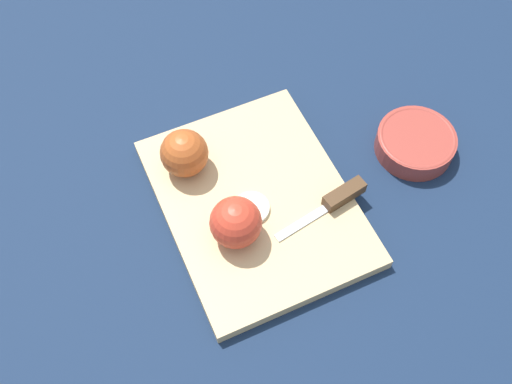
{
  "coord_description": "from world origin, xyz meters",
  "views": [
    {
      "loc": [
        0.44,
        -0.15,
        0.81
      ],
      "look_at": [
        0.0,
        0.0,
        0.04
      ],
      "focal_mm": 42.0,
      "sensor_mm": 36.0,
      "label": 1
    }
  ],
  "objects_px": {
    "knife": "(340,197)",
    "bowl": "(416,142)",
    "apple_half_left": "(184,153)",
    "apple_half_right": "(236,223)"
  },
  "relations": [
    {
      "from": "knife",
      "to": "bowl",
      "type": "xyz_separation_m",
      "value": [
        -0.06,
        0.16,
        -0.01
      ]
    },
    {
      "from": "apple_half_left",
      "to": "bowl",
      "type": "xyz_separation_m",
      "value": [
        0.07,
        0.37,
        -0.04
      ]
    },
    {
      "from": "bowl",
      "to": "knife",
      "type": "bearing_deg",
      "value": -69.0
    },
    {
      "from": "apple_half_left",
      "to": "knife",
      "type": "distance_m",
      "value": 0.25
    },
    {
      "from": "apple_half_right",
      "to": "knife",
      "type": "relative_size",
      "value": 0.48
    },
    {
      "from": "apple_half_left",
      "to": "knife",
      "type": "height_order",
      "value": "apple_half_left"
    },
    {
      "from": "apple_half_right",
      "to": "bowl",
      "type": "relative_size",
      "value": 0.6
    },
    {
      "from": "knife",
      "to": "bowl",
      "type": "bearing_deg",
      "value": -174.37
    },
    {
      "from": "apple_half_right",
      "to": "bowl",
      "type": "bearing_deg",
      "value": 100.14
    },
    {
      "from": "apple_half_right",
      "to": "bowl",
      "type": "height_order",
      "value": "apple_half_right"
    }
  ]
}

